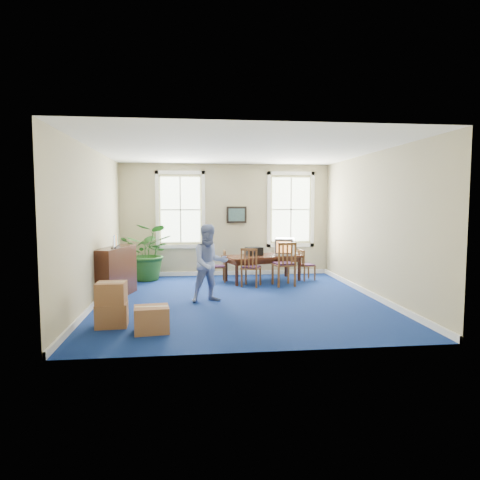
{
  "coord_description": "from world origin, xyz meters",
  "views": [
    {
      "loc": [
        -1.01,
        -9.04,
        2.1
      ],
      "look_at": [
        0.1,
        0.6,
        1.25
      ],
      "focal_mm": 32.0,
      "sensor_mm": 36.0,
      "label": 1
    }
  ],
  "objects": [
    {
      "name": "baseboard_left",
      "position": [
        -2.97,
        0.0,
        0.06
      ],
      "size": [
        0.04,
        6.5,
        0.12
      ],
      "primitive_type": "cube",
      "color": "white",
      "rests_on": "ground"
    },
    {
      "name": "chair_near_right",
      "position": [
        1.32,
        1.47,
        0.56
      ],
      "size": [
        0.58,
        0.58,
        1.12
      ],
      "primitive_type": null,
      "rotation": [
        0.0,
        0.0,
        3.3
      ],
      "color": "brown",
      "rests_on": "ground"
    },
    {
      "name": "wall_left",
      "position": [
        -3.0,
        0.0,
        1.6
      ],
      "size": [
        0.0,
        6.5,
        6.5
      ],
      "primitive_type": "plane",
      "rotation": [
        1.57,
        0.0,
        1.57
      ],
      "color": "tan",
      "rests_on": "ground"
    },
    {
      "name": "window_left",
      "position": [
        -1.3,
        3.23,
        1.9
      ],
      "size": [
        1.4,
        0.12,
        2.2
      ],
      "primitive_type": null,
      "color": "white",
      "rests_on": "ground"
    },
    {
      "name": "conference_table",
      "position": [
        0.9,
        2.17,
        0.35
      ],
      "size": [
        2.22,
        1.48,
        0.69
      ],
      "primitive_type": null,
      "rotation": [
        0.0,
        0.0,
        0.3
      ],
      "color": "#3E1C10",
      "rests_on": "ground"
    },
    {
      "name": "game_console",
      "position": [
        1.78,
        2.17,
        0.72
      ],
      "size": [
        0.19,
        0.21,
        0.04
      ],
      "primitive_type": "cube",
      "rotation": [
        0.0,
        0.0,
        -0.33
      ],
      "color": "white",
      "rests_on": "conference_table"
    },
    {
      "name": "window_right",
      "position": [
        1.9,
        3.23,
        1.9
      ],
      "size": [
        1.4,
        0.12,
        2.2
      ],
      "primitive_type": null,
      "color": "white",
      "rests_on": "ground"
    },
    {
      "name": "ceiling",
      "position": [
        0.0,
        0.0,
        3.2
      ],
      "size": [
        6.5,
        6.5,
        0.0
      ],
      "primitive_type": "plane",
      "rotation": [
        3.14,
        0.0,
        0.0
      ],
      "color": "white",
      "rests_on": "ground"
    },
    {
      "name": "credenza",
      "position": [
        -2.69,
        0.61,
        0.57
      ],
      "size": [
        0.78,
        1.5,
        1.14
      ],
      "primitive_type": "cube",
      "rotation": [
        0.0,
        0.0,
        -0.27
      ],
      "color": "#3E1C10",
      "rests_on": "ground"
    },
    {
      "name": "wall_back",
      "position": [
        0.0,
        3.25,
        1.6
      ],
      "size": [
        6.5,
        0.0,
        6.5
      ],
      "primitive_type": "plane",
      "rotation": [
        1.57,
        0.0,
        0.0
      ],
      "color": "tan",
      "rests_on": "ground"
    },
    {
      "name": "floor",
      "position": [
        0.0,
        0.0,
        0.0
      ],
      "size": [
        6.5,
        6.5,
        0.0
      ],
      "primitive_type": "plane",
      "color": "navy",
      "rests_on": "ground"
    },
    {
      "name": "chair_near_left",
      "position": [
        0.48,
        1.47,
        0.49
      ],
      "size": [
        0.58,
        0.58,
        0.98
      ],
      "primitive_type": null,
      "rotation": [
        0.0,
        0.0,
        2.72
      ],
      "color": "brown",
      "rests_on": "ground"
    },
    {
      "name": "wall_front",
      "position": [
        0.0,
        -3.25,
        1.6
      ],
      "size": [
        6.5,
        0.0,
        6.5
      ],
      "primitive_type": "plane",
      "rotation": [
        -1.57,
        0.0,
        0.0
      ],
      "color": "tan",
      "rests_on": "ground"
    },
    {
      "name": "baseboard_right",
      "position": [
        2.97,
        0.0,
        0.06
      ],
      "size": [
        0.04,
        6.5,
        0.12
      ],
      "primitive_type": "cube",
      "color": "white",
      "rests_on": "ground"
    },
    {
      "name": "wall_picture",
      "position": [
        0.3,
        3.2,
        1.75
      ],
      "size": [
        0.58,
        0.06,
        0.48
      ],
      "primitive_type": null,
      "color": "black",
      "rests_on": "ground"
    },
    {
      "name": "crt_tv",
      "position": [
        1.5,
        2.21,
        0.92
      ],
      "size": [
        0.64,
        0.67,
        0.45
      ],
      "primitive_type": null,
      "rotation": [
        0.0,
        0.0,
        -0.32
      ],
      "color": "#B7B7BC",
      "rests_on": "conference_table"
    },
    {
      "name": "chair_end_right",
      "position": [
        2.1,
        2.17,
        0.42
      ],
      "size": [
        0.46,
        0.46,
        0.84
      ],
      "primitive_type": null,
      "rotation": [
        0.0,
        0.0,
        1.84
      ],
      "color": "brown",
      "rests_on": "ground"
    },
    {
      "name": "man",
      "position": [
        -0.62,
        -0.08,
        0.82
      ],
      "size": [
        0.94,
        0.81,
        1.64
      ],
      "primitive_type": "imported",
      "rotation": [
        0.0,
        0.0,
        0.26
      ],
      "color": "#7F90C5",
      "rests_on": "ground"
    },
    {
      "name": "equipment_bag",
      "position": [
        0.67,
        2.21,
        0.8
      ],
      "size": [
        0.49,
        0.39,
        0.21
      ],
      "primitive_type": "cube",
      "rotation": [
        0.0,
        0.0,
        0.3
      ],
      "color": "black",
      "rests_on": "conference_table"
    },
    {
      "name": "cardboard_boxes",
      "position": [
        -2.16,
        -1.63,
        0.4
      ],
      "size": [
        1.51,
        1.51,
        0.8
      ],
      "primitive_type": null,
      "rotation": [
        0.0,
        0.0,
        0.08
      ],
      "color": "#99623C",
      "rests_on": "ground"
    },
    {
      "name": "chair_end_left",
      "position": [
        -0.31,
        2.17,
        0.42
      ],
      "size": [
        0.39,
        0.39,
        0.83
      ],
      "primitive_type": null,
      "rotation": [
        0.0,
        0.0,
        -1.53
      ],
      "color": "brown",
      "rests_on": "ground"
    },
    {
      "name": "potted_plant",
      "position": [
        -2.15,
        2.66,
        0.77
      ],
      "size": [
        1.61,
        1.48,
        1.53
      ],
      "primitive_type": "imported",
      "rotation": [
        0.0,
        0.0,
        -0.23
      ],
      "color": "#204F1A",
      "rests_on": "ground"
    },
    {
      "name": "brochure_rack",
      "position": [
        -2.67,
        0.61,
        1.28
      ],
      "size": [
        0.14,
        0.66,
        0.29
      ],
      "primitive_type": null,
      "rotation": [
        0.0,
        0.0,
        -0.04
      ],
      "color": "#99999E",
      "rests_on": "credenza"
    },
    {
      "name": "baseboard_back",
      "position": [
        0.0,
        3.22,
        0.06
      ],
      "size": [
        6.0,
        0.04,
        0.12
      ],
      "primitive_type": "cube",
      "color": "white",
      "rests_on": "ground"
    },
    {
      "name": "wall_right",
      "position": [
        3.0,
        0.0,
        1.6
      ],
      "size": [
        0.0,
        6.5,
        6.5
      ],
      "primitive_type": "plane",
      "rotation": [
        1.57,
        0.0,
        -1.57
      ],
      "color": "tan",
      "rests_on": "ground"
    }
  ]
}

